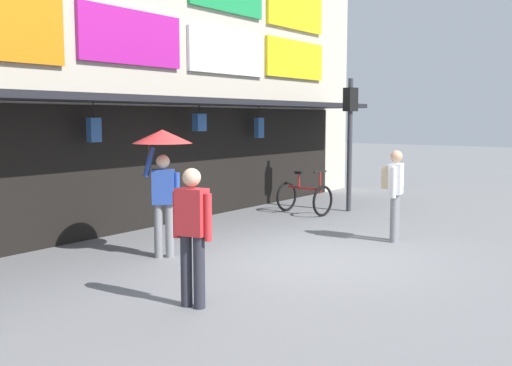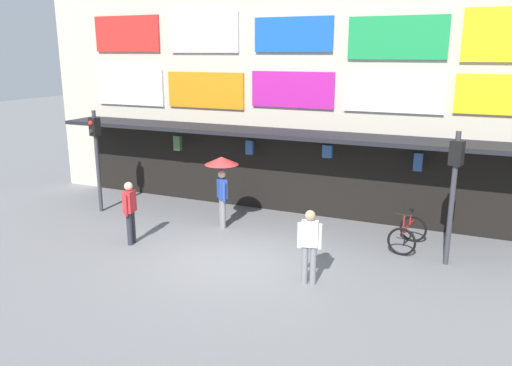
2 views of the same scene
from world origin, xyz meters
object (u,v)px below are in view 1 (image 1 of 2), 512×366
pedestrian_in_blue (394,188)px  traffic_light_far (350,123)px  pedestrian_with_umbrella (163,157)px  bicycle_parked (304,197)px  pedestrian_in_green (192,229)px

pedestrian_in_blue → traffic_light_far: bearing=40.8°
pedestrian_in_blue → pedestrian_with_umbrella: (-3.41, 2.49, 0.66)m
bicycle_parked → pedestrian_in_blue: size_ratio=0.74×
pedestrian_in_blue → pedestrian_in_green: same height
traffic_light_far → pedestrian_with_umbrella: 6.12m
traffic_light_far → pedestrian_in_blue: 3.74m
bicycle_parked → pedestrian_with_umbrella: bearing=-174.7°
bicycle_parked → pedestrian_in_blue: pedestrian_in_blue is taller
pedestrian_in_blue → pedestrian_in_green: bearing=175.6°
traffic_light_far → bicycle_parked: size_ratio=2.57×
traffic_light_far → pedestrian_with_umbrella: traffic_light_far is taller
bicycle_parked → pedestrian_in_green: 7.21m
pedestrian_in_blue → pedestrian_with_umbrella: bearing=143.8°
bicycle_parked → pedestrian_with_umbrella: (-5.10, -0.48, 1.25)m
bicycle_parked → traffic_light_far: bearing=-32.9°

